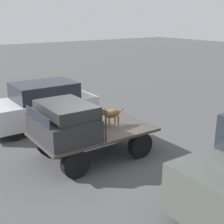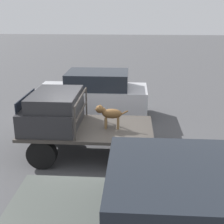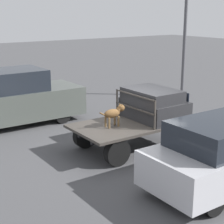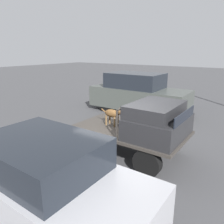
{
  "view_description": "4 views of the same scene",
  "coord_description": "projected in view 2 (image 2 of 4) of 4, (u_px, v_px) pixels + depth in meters",
  "views": [
    {
      "loc": [
        4.47,
        7.44,
        4.06
      ],
      "look_at": [
        -0.65,
        0.02,
        1.27
      ],
      "focal_mm": 50.0,
      "sensor_mm": 36.0,
      "label": 1
    },
    {
      "loc": [
        -1.19,
        7.9,
        3.94
      ],
      "look_at": [
        -0.65,
        0.02,
        1.27
      ],
      "focal_mm": 50.0,
      "sensor_mm": 36.0,
      "label": 2
    },
    {
      "loc": [
        -6.69,
        -8.7,
        4.17
      ],
      "look_at": [
        -0.65,
        0.02,
        1.27
      ],
      "focal_mm": 60.0,
      "sensor_mm": 36.0,
      "label": 3
    },
    {
      "loc": [
        3.28,
        -5.57,
        3.21
      ],
      "look_at": [
        -0.65,
        0.02,
        1.27
      ],
      "focal_mm": 35.0,
      "sensor_mm": 36.0,
      "label": 4
    }
  ],
  "objects": [
    {
      "name": "ground_plane",
      "position": [
        89.0,
        154.0,
        8.8
      ],
      "size": [
        80.0,
        80.0,
        0.0
      ],
      "primitive_type": "plane",
      "color": "#474749"
    },
    {
      "name": "flatbed_truck",
      "position": [
        89.0,
        135.0,
        8.61
      ],
      "size": [
        3.5,
        2.04,
        0.82
      ],
      "color": "black",
      "rests_on": "ground"
    },
    {
      "name": "truck_cab",
      "position": [
        53.0,
        110.0,
        8.45
      ],
      "size": [
        1.45,
        1.92,
        0.96
      ],
      "color": "#28282B",
      "rests_on": "flatbed_truck"
    },
    {
      "name": "truck_headboard",
      "position": [
        81.0,
        107.0,
        8.37
      ],
      "size": [
        0.04,
        1.92,
        0.87
      ],
      "color": "#3D3833",
      "rests_on": "flatbed_truck"
    },
    {
      "name": "dog",
      "position": [
        109.0,
        113.0,
        8.36
      ],
      "size": [
        0.92,
        0.26,
        0.67
      ],
      "rotation": [
        0.0,
        0.0,
        -0.25
      ],
      "color": "brown",
      "rests_on": "flatbed_truck"
    },
    {
      "name": "parked_sedan",
      "position": [
        94.0,
        94.0,
        11.72
      ],
      "size": [
        4.07,
        1.85,
        1.69
      ],
      "rotation": [
        0.0,
        0.0,
        0.12
      ],
      "color": "black",
      "rests_on": "ground"
    }
  ]
}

